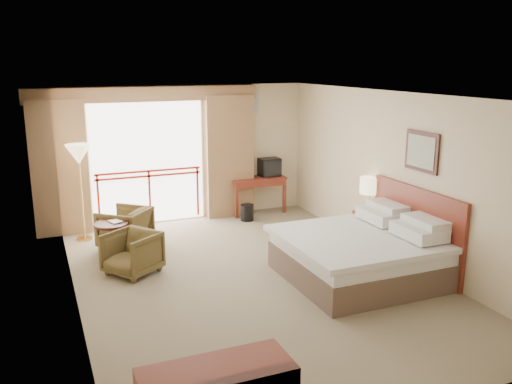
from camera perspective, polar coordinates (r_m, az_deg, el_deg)
name	(u,v)px	position (r m, az deg, el deg)	size (l,w,h in m)	color
floor	(253,278)	(8.20, -0.33, -9.06)	(7.00, 7.00, 0.00)	#7E7154
ceiling	(253,95)	(7.57, -0.36, 10.14)	(7.00, 7.00, 0.00)	white
wall_back	(187,153)	(11.03, -7.28, 4.08)	(5.00, 5.00, 0.00)	beige
wall_front	(408,279)	(4.87, 15.66, -8.77)	(5.00, 5.00, 0.00)	beige
wall_left	(70,208)	(7.24, -19.00, -1.63)	(7.00, 7.00, 0.00)	beige
wall_right	(396,177)	(9.00, 14.55, 1.58)	(7.00, 7.00, 0.00)	beige
balcony_door	(148,163)	(10.86, -11.30, 2.97)	(2.40, 2.40, 0.00)	white
balcony_railing	(149,183)	(10.91, -11.18, 0.95)	(2.09, 0.03, 1.02)	#B1260F
curtain_left	(59,168)	(10.53, -19.99, 2.35)	(1.00, 0.26, 2.50)	#8B6240
curtain_right	(229,156)	(11.16, -2.84, 3.77)	(1.00, 0.26, 2.50)	#8B6240
valance	(146,94)	(10.60, -11.53, 10.07)	(4.40, 0.22, 0.28)	#8B6240
hvac_vent	(247,101)	(11.29, -0.94, 9.53)	(0.50, 0.04, 0.50)	silver
bed	(361,254)	(8.23, 11.03, -6.41)	(2.13, 2.06, 0.97)	brown
headboard	(415,229)	(8.69, 16.43, -3.73)	(0.06, 2.10, 1.30)	maroon
framed_art	(422,152)	(8.43, 17.04, 4.09)	(0.04, 0.72, 0.60)	black
nightstand	(369,230)	(9.64, 11.83, -3.92)	(0.42, 0.50, 0.61)	maroon
table_lamp	(370,186)	(9.48, 11.89, 0.61)	(0.34, 0.34, 0.60)	tan
phone	(373,213)	(9.40, 12.20, -2.21)	(0.18, 0.14, 0.08)	black
desk	(255,184)	(11.52, -0.06, 0.81)	(1.18, 0.57, 0.77)	maroon
tv	(270,167)	(11.51, 1.43, 2.63)	(0.43, 0.34, 0.39)	black
coffee_maker	(241,173)	(11.28, -1.60, 2.03)	(0.11, 0.11, 0.24)	black
cup	(248,176)	(11.31, -0.80, 1.71)	(0.08, 0.08, 0.11)	white
wastebasket	(247,213)	(10.99, -0.94, -2.18)	(0.26, 0.26, 0.33)	black
armchair_far	(126,247)	(9.77, -13.53, -5.63)	(0.75, 0.77, 0.70)	#4A3A1C
armchair_near	(133,273)	(8.58, -12.80, -8.34)	(0.70, 0.72, 0.66)	#4A3A1C
side_table	(111,234)	(9.15, -14.97, -4.34)	(0.55, 0.55, 0.60)	black
book	(111,223)	(9.09, -15.05, -3.18)	(0.16, 0.22, 0.02)	white
floor_lamp	(79,158)	(10.03, -18.17, 3.41)	(0.44, 0.44, 1.74)	tan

